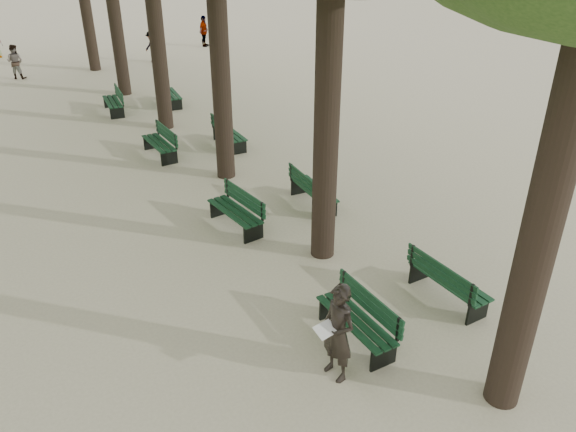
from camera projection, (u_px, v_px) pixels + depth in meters
ground at (348, 356)px, 9.66m from camera, size 120.00×120.00×0.00m
bench_left_0 at (356, 328)px, 9.91m from camera, size 0.61×1.81×0.92m
bench_left_1 at (236, 218)px, 13.54m from camera, size 0.73×1.84×0.92m
bench_left_2 at (160, 148)px, 17.59m from camera, size 0.59×1.81×0.92m
bench_left_3 at (114, 106)px, 21.52m from camera, size 0.78×1.85×0.92m
bench_right_0 at (447, 288)px, 10.97m from camera, size 0.58×1.80×0.92m
bench_right_1 at (313, 196)px, 14.59m from camera, size 0.74×1.85×0.92m
bench_right_2 at (229, 138)px, 18.38m from camera, size 0.67×1.83×0.92m
bench_right_3 at (171, 98)px, 22.45m from camera, size 0.81×1.86×0.92m
man_with_map at (338, 333)px, 8.86m from camera, size 0.66×0.74×1.75m
pedestrian_c at (204, 31)px, 32.33m from camera, size 0.97×0.94×1.72m
pedestrian_a at (15, 62)px, 25.87m from camera, size 0.80×0.68×1.55m
pedestrian_b at (152, 47)px, 28.86m from camera, size 0.62×1.05×1.55m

